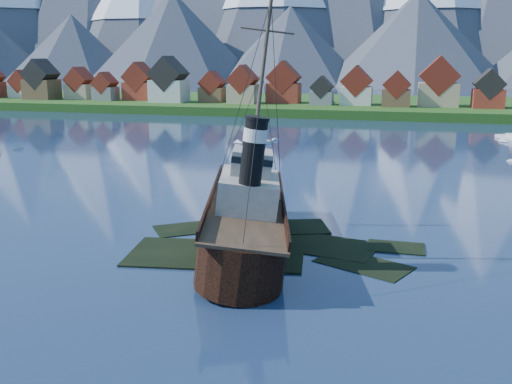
# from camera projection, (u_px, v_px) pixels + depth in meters

# --- Properties ---
(ground) EXTENTS (1400.00, 1400.00, 0.00)m
(ground) POSITION_uv_depth(u_px,v_px,m) (249.00, 251.00, 60.13)
(ground) COLOR #1B2E4E
(ground) RESTS_ON ground
(shoal) EXTENTS (31.71, 21.24, 1.14)m
(shoal) POSITION_uv_depth(u_px,v_px,m) (270.00, 249.00, 61.80)
(shoal) COLOR black
(shoal) RESTS_ON ground
(shore_bank) EXTENTS (600.00, 80.00, 3.20)m
(shore_bank) POSITION_uv_depth(u_px,v_px,m) (364.00, 109.00, 220.17)
(shore_bank) COLOR #1D4614
(shore_bank) RESTS_ON ground
(seawall) EXTENTS (600.00, 2.50, 2.00)m
(seawall) POSITION_uv_depth(u_px,v_px,m) (356.00, 120.00, 184.40)
(seawall) COLOR #3F3D38
(seawall) RESTS_ON ground
(town) EXTENTS (250.96, 16.69, 17.30)m
(town) POSITION_uv_depth(u_px,v_px,m) (271.00, 87.00, 209.39)
(town) COLOR maroon
(town) RESTS_ON ground
(tugboat_wreck) EXTENTS (7.83, 33.74, 26.73)m
(tugboat_wreck) POSITION_uv_depth(u_px,v_px,m) (246.00, 214.00, 61.94)
(tugboat_wreck) COLOR black
(tugboat_wreck) RESTS_ON ground
(sailboat_c) EXTENTS (8.34, 8.69, 12.43)m
(sailboat_c) POSITION_uv_depth(u_px,v_px,m) (257.00, 141.00, 136.85)
(sailboat_c) COLOR silver
(sailboat_c) RESTS_ON ground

